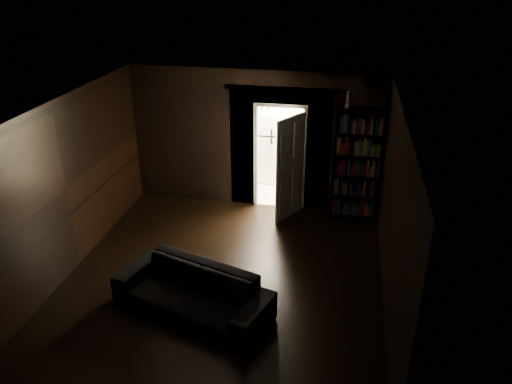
% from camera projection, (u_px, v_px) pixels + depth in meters
% --- Properties ---
extents(ground, '(5.50, 5.50, 0.00)m').
position_uv_depth(ground, '(223.00, 279.00, 8.01)').
color(ground, black).
rests_on(ground, ground).
extents(room_walls, '(5.02, 5.61, 2.84)m').
position_uv_depth(room_walls, '(235.00, 158.00, 8.24)').
color(room_walls, black).
rests_on(room_walls, ground).
extents(kitchen_alcove, '(2.20, 1.80, 2.60)m').
position_uv_depth(kitchen_alcove, '(287.00, 133.00, 10.85)').
color(kitchen_alcove, beige).
rests_on(kitchen_alcove, ground).
extents(sofa, '(2.50, 1.67, 0.88)m').
position_uv_depth(sofa, '(192.00, 286.00, 7.12)').
color(sofa, black).
rests_on(sofa, ground).
extents(bookshelf, '(0.93, 0.40, 2.20)m').
position_uv_depth(bookshelf, '(356.00, 165.00, 9.51)').
color(bookshelf, black).
rests_on(bookshelf, ground).
extents(refrigerator, '(0.95, 0.92, 1.65)m').
position_uv_depth(refrigerator, '(262.00, 144.00, 11.32)').
color(refrigerator, white).
rests_on(refrigerator, ground).
extents(door, '(0.46, 0.77, 2.05)m').
position_uv_depth(door, '(290.00, 168.00, 9.54)').
color(door, white).
rests_on(door, ground).
extents(figurine, '(0.12, 0.12, 0.31)m').
position_uv_depth(figurine, '(348.00, 99.00, 9.01)').
color(figurine, white).
rests_on(figurine, bookshelf).
extents(bottles, '(0.67, 0.21, 0.27)m').
position_uv_depth(bottles, '(257.00, 104.00, 10.84)').
color(bottles, black).
rests_on(bottles, refrigerator).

